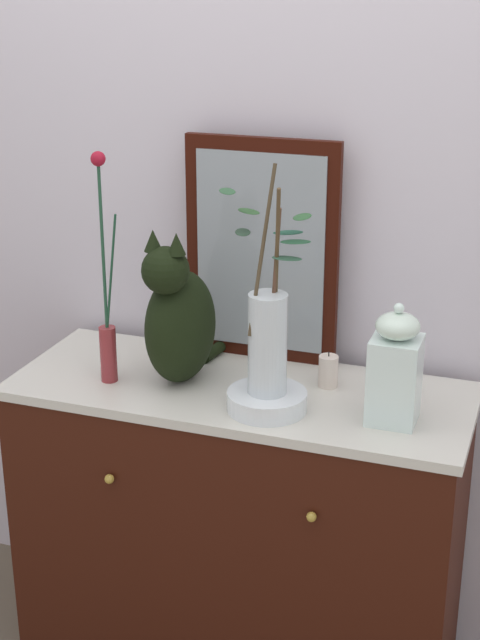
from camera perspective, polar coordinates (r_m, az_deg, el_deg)
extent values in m
cube|color=silver|center=(2.53, 2.32, 8.11)|extent=(4.40, 0.08, 2.60)
cube|color=#361309|center=(2.61, 0.00, -12.77)|extent=(1.14, 0.45, 0.82)
cube|color=beige|center=(2.40, 0.00, -4.30)|extent=(1.17, 0.46, 0.02)
sphere|color=#B79338|center=(2.38, -7.87, -9.46)|extent=(0.02, 0.02, 0.02)
sphere|color=#B79338|center=(2.22, 4.33, -11.74)|extent=(0.02, 0.02, 0.02)
cube|color=black|center=(2.49, 1.31, 4.18)|extent=(0.41, 0.03, 0.59)
cube|color=gray|center=(2.47, 1.20, 4.09)|extent=(0.35, 0.01, 0.52)
ellipsoid|color=black|center=(2.39, -3.60, -0.41)|extent=(0.19, 0.25, 0.29)
sphere|color=black|center=(2.28, -4.51, 2.99)|extent=(0.12, 0.12, 0.12)
cone|color=black|center=(2.24, -3.85, 4.60)|extent=(0.04, 0.04, 0.05)
cone|color=black|center=(2.28, -5.26, 4.80)|extent=(0.04, 0.04, 0.05)
cylinder|color=black|center=(2.59, -1.35, -1.72)|extent=(0.05, 0.16, 0.03)
cylinder|color=maroon|center=(2.43, -7.93, -2.05)|extent=(0.04, 0.04, 0.15)
cylinder|color=#224A32|center=(2.34, -8.26, 4.24)|extent=(0.01, 0.01, 0.41)
sphere|color=maroon|center=(2.29, -8.54, 9.58)|extent=(0.04, 0.04, 0.04)
cylinder|color=#1C452E|center=(2.34, -7.76, 2.88)|extent=(0.04, 0.01, 0.29)
cylinder|color=white|center=(2.27, 1.63, -4.88)|extent=(0.19, 0.19, 0.05)
cylinder|color=silver|center=(2.21, 1.67, -1.46)|extent=(0.09, 0.09, 0.25)
cylinder|color=#4D3B24|center=(2.14, 2.22, 3.63)|extent=(0.04, 0.09, 0.35)
ellipsoid|color=#255336|center=(2.14, 3.37, 4.72)|extent=(0.08, 0.06, 0.01)
ellipsoid|color=#28532C|center=(2.11, 3.77, 6.22)|extent=(0.04, 0.07, 0.01)
cylinder|color=#463925|center=(2.15, 1.34, 4.18)|extent=(0.04, 0.09, 0.39)
ellipsoid|color=#294230|center=(2.19, 0.17, 5.31)|extent=(0.06, 0.08, 0.01)
ellipsoid|color=#294F28|center=(2.18, 0.53, 6.56)|extent=(0.08, 0.07, 0.01)
ellipsoid|color=#295031|center=(2.15, -0.65, 7.75)|extent=(0.07, 0.08, 0.01)
cylinder|color=brown|center=(2.16, 2.14, 2.95)|extent=(0.03, 0.03, 0.30)
ellipsoid|color=#2C513B|center=(2.14, 2.84, 3.73)|extent=(0.07, 0.04, 0.01)
ellipsoid|color=#1D4835|center=(2.16, 2.91, 5.28)|extent=(0.08, 0.07, 0.01)
cube|color=white|center=(2.21, 9.28, -3.59)|extent=(0.11, 0.11, 0.21)
ellipsoid|color=silver|center=(2.16, 9.48, -0.36)|extent=(0.10, 0.10, 0.06)
sphere|color=white|center=(2.15, 9.55, 0.70)|extent=(0.02, 0.02, 0.02)
cylinder|color=silver|center=(2.40, 5.33, -3.09)|extent=(0.05, 0.05, 0.08)
cylinder|color=black|center=(2.38, 5.37, -2.05)|extent=(0.00, 0.00, 0.01)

